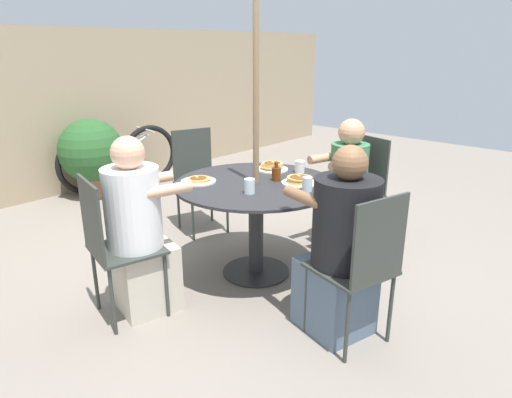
{
  "coord_description": "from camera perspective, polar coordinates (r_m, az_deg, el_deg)",
  "views": [
    {
      "loc": [
        -2.38,
        -2.16,
        1.7
      ],
      "look_at": [
        0.0,
        0.0,
        0.61
      ],
      "focal_mm": 32.0,
      "sensor_mm": 36.0,
      "label": 1
    }
  ],
  "objects": [
    {
      "name": "pancake_plate_c",
      "position": [
        3.39,
        -7.18,
        2.32
      ],
      "size": [
        0.26,
        0.26,
        0.04
      ],
      "color": "silver",
      "rests_on": "patio_table"
    },
    {
      "name": "ground_plane",
      "position": [
        3.64,
        0.0,
        -9.1
      ],
      "size": [
        12.0,
        12.0,
        0.0
      ],
      "primitive_type": "plane",
      "color": "gray"
    },
    {
      "name": "potted_shrub",
      "position": [
        5.61,
        -19.87,
        5.36
      ],
      "size": [
        0.73,
        0.73,
        0.91
      ],
      "color": "brown",
      "rests_on": "ground"
    },
    {
      "name": "umbrella_pole",
      "position": [
        3.28,
        0.0,
        7.32
      ],
      "size": [
        0.04,
        0.04,
        2.1
      ],
      "primitive_type": "cylinder",
      "color": "#846B4C",
      "rests_on": "ground"
    },
    {
      "name": "patio_chair_west",
      "position": [
        2.65,
        13.18,
        -7.68
      ],
      "size": [
        0.5,
        0.5,
        0.95
      ],
      "rotation": [
        0.0,
        0.0,
        -0.25
      ],
      "color": "#333833",
      "rests_on": "ground"
    },
    {
      "name": "patio_table",
      "position": [
        3.41,
        0.0,
        -0.47
      ],
      "size": [
        1.21,
        1.21,
        0.73
      ],
      "color": "#28282B",
      "rests_on": "ground"
    },
    {
      "name": "drinking_glass_a",
      "position": [
        3.17,
        6.42,
        1.85
      ],
      "size": [
        0.07,
        0.07,
        0.1
      ],
      "primitive_type": "cylinder",
      "color": "silver",
      "rests_on": "patio_table"
    },
    {
      "name": "pancake_plate_b",
      "position": [
        3.7,
        2.02,
        4.04
      ],
      "size": [
        0.26,
        0.26,
        0.07
      ],
      "color": "silver",
      "rests_on": "patio_table"
    },
    {
      "name": "diner_west",
      "position": [
        2.76,
        10.52,
        -6.53
      ],
      "size": [
        0.49,
        0.58,
        1.18
      ],
      "rotation": [
        0.0,
        0.0,
        -0.25
      ],
      "color": "slate",
      "rests_on": "ground"
    },
    {
      "name": "back_fence",
      "position": [
        5.79,
        -23.44,
        9.77
      ],
      "size": [
        10.0,
        0.06,
        1.89
      ],
      "primitive_type": "cube",
      "color": "tan",
      "rests_on": "ground"
    },
    {
      "name": "diner_north",
      "position": [
        3.97,
        11.12,
        1.17
      ],
      "size": [
        0.52,
        0.42,
        1.13
      ],
      "rotation": [
        0.0,
        0.0,
        1.31
      ],
      "color": "gray",
      "rests_on": "ground"
    },
    {
      "name": "syrup_bottle",
      "position": [
        3.41,
        2.56,
        3.23
      ],
      "size": [
        0.09,
        0.07,
        0.14
      ],
      "color": "#602D0F",
      "rests_on": "patio_table"
    },
    {
      "name": "pancake_plate_a",
      "position": [
        3.34,
        5.43,
        2.29
      ],
      "size": [
        0.26,
        0.26,
        0.06
      ],
      "color": "silver",
      "rests_on": "patio_table"
    },
    {
      "name": "patio_chair_east",
      "position": [
        4.35,
        -7.33,
        3.15
      ],
      "size": [
        0.52,
        0.52,
        0.95
      ],
      "rotation": [
        0.0,
        0.0,
        -3.44
      ],
      "color": "#333833",
      "rests_on": "ground"
    },
    {
      "name": "patio_chair_south",
      "position": [
        2.98,
        -17.54,
        -5.03
      ],
      "size": [
        0.5,
        0.5,
        0.95
      ],
      "rotation": [
        0.0,
        0.0,
        -1.8
      ],
      "color": "#333833",
      "rests_on": "ground"
    },
    {
      "name": "patio_chair_north",
      "position": [
        4.09,
        12.91,
        1.8
      ],
      "size": [
        0.5,
        0.5,
        0.95
      ],
      "rotation": [
        0.0,
        0.0,
        1.31
      ],
      "color": "#333833",
      "rests_on": "ground"
    },
    {
      "name": "diner_south",
      "position": [
        3.03,
        -14.4,
        -4.35
      ],
      "size": [
        0.54,
        0.44,
        1.18
      ],
      "rotation": [
        0.0,
        0.0,
        -1.8
      ],
      "color": "beige",
      "rests_on": "ground"
    },
    {
      "name": "coffee_cup",
      "position": [
        3.64,
        5.49,
        4.04
      ],
      "size": [
        0.08,
        0.08,
        0.09
      ],
      "color": "white",
      "rests_on": "patio_table"
    },
    {
      "name": "drinking_glass_b",
      "position": [
        3.1,
        -0.82,
        1.62
      ],
      "size": [
        0.07,
        0.07,
        0.1
      ],
      "primitive_type": "cylinder",
      "color": "silver",
      "rests_on": "patio_table"
    },
    {
      "name": "bicycle",
      "position": [
        5.86,
        -16.61,
        4.93
      ],
      "size": [
        1.54,
        0.44,
        0.76
      ],
      "rotation": [
        0.0,
        0.0,
        -0.14
      ],
      "color": "black",
      "rests_on": "ground"
    }
  ]
}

